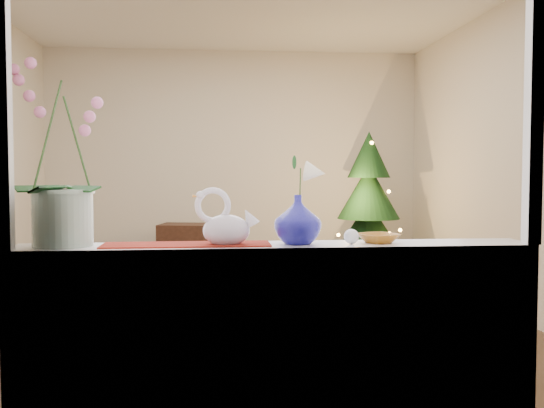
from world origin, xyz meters
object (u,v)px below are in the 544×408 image
(paperweight, at_px, (351,236))
(xmas_tree, at_px, (368,207))
(blue_vase, at_px, (298,216))
(side_table, at_px, (198,252))
(orchid_pot, at_px, (61,152))
(amber_dish, at_px, (378,239))
(swan, at_px, (226,218))

(paperweight, height_order, xmas_tree, xmas_tree)
(blue_vase, height_order, paperweight, blue_vase)
(blue_vase, bearing_deg, side_table, 96.95)
(orchid_pot, xyz_separation_m, amber_dish, (1.33, -0.02, -0.37))
(swan, height_order, xmas_tree, xmas_tree)
(swan, relative_size, side_table, 0.32)
(blue_vase, xyz_separation_m, xmas_tree, (1.38, 4.08, -0.20))
(orchid_pot, bearing_deg, blue_vase, -1.31)
(blue_vase, relative_size, side_table, 0.28)
(swan, height_order, amber_dish, swan)
(amber_dish, xyz_separation_m, xmas_tree, (1.02, 4.08, -0.10))
(paperweight, bearing_deg, side_table, 99.84)
(orchid_pot, distance_m, paperweight, 1.26)
(paperweight, distance_m, amber_dish, 0.13)
(orchid_pot, distance_m, blue_vase, 1.01)
(swan, bearing_deg, orchid_pot, -164.33)
(swan, distance_m, amber_dish, 0.66)
(swan, bearing_deg, paperweight, 18.09)
(amber_dish, relative_size, side_table, 0.17)
(swan, distance_m, xmas_tree, 4.43)
(swan, height_order, blue_vase, blue_vase)
(swan, relative_size, xmas_tree, 0.16)
(xmas_tree, bearing_deg, orchid_pot, -120.13)
(amber_dish, xyz_separation_m, side_table, (-0.88, 4.34, -0.62))
(paperweight, distance_m, xmas_tree, 4.26)
(amber_dish, bearing_deg, swan, -178.43)
(orchid_pot, relative_size, paperweight, 12.10)
(amber_dish, distance_m, side_table, 4.47)
(orchid_pot, distance_m, side_table, 4.46)
(side_table, bearing_deg, swan, -75.03)
(side_table, bearing_deg, paperweight, -68.15)
(orchid_pot, height_order, side_table, orchid_pot)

